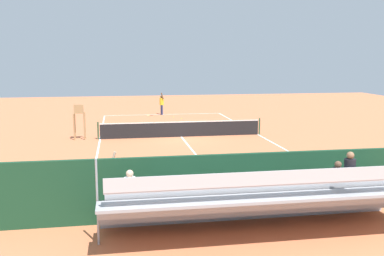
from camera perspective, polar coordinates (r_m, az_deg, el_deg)
The scene contains 13 objects.
ground_plane at distance 27.64m, azimuth -1.40°, elevation -1.15°, with size 60.00×60.00×0.00m, color #CC7047.
court_line_markings at distance 27.68m, azimuth -1.41°, elevation -1.13°, with size 10.10×22.20×0.01m.
tennis_net at distance 27.56m, azimuth -1.40°, elevation -0.12°, with size 10.30×0.10×1.07m.
backdrop_wall at distance 14.06m, azimuth 6.93°, elevation -7.26°, with size 18.00×0.16×2.00m, color #194228.
bleacher_stand at distance 12.84m, azimuth 8.20°, elevation -9.31°, with size 9.06×2.40×2.48m.
umpire_chair at distance 27.45m, azimuth -14.39°, elevation 1.27°, with size 0.67×0.67×2.14m.
courtside_bench at distance 15.76m, azimuth 15.44°, elevation -7.39°, with size 1.80×0.40×0.93m.
equipment_bag at distance 15.09m, azimuth 9.20°, elevation -9.42°, with size 0.90×0.36×0.36m, color #334C8C.
tennis_player at distance 38.18m, azimuth -3.95°, elevation 3.25°, with size 0.42×0.55×1.93m.
tennis_racket at distance 37.88m, azimuth -5.63°, elevation 1.65°, with size 0.57×0.32×0.03m.
tennis_ball_near at distance 35.71m, azimuth -1.37°, elevation 1.26°, with size 0.07×0.07×0.07m, color #CCDB33.
tennis_ball_far at distance 36.50m, azimuth -2.40°, elevation 1.43°, with size 0.07×0.07×0.07m, color #CCDB33.
line_judge at distance 14.55m, azimuth -10.14°, elevation -6.71°, with size 0.37×0.53×1.93m.
Camera 1 is at (3.91, 26.91, 4.97)m, focal length 41.22 mm.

